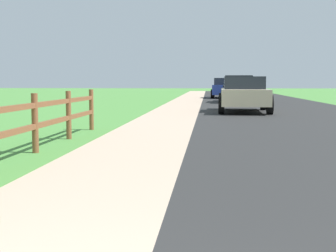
{
  "coord_description": "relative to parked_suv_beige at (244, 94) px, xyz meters",
  "views": [
    {
      "loc": [
        0.4,
        -0.98,
        1.23
      ],
      "look_at": [
        -0.24,
        6.35,
        0.53
      ],
      "focal_mm": 50.39,
      "sensor_mm": 36.0,
      "label": 1
    }
  ],
  "objects": [
    {
      "name": "parked_suv_beige",
      "position": [
        0.0,
        0.0,
        0.0
      ],
      "size": [
        2.11,
        4.52,
        1.42
      ],
      "color": "#C6B793",
      "rests_on": "ground"
    },
    {
      "name": "curb_concrete",
      "position": [
        -4.81,
        8.71,
        -0.73
      ],
      "size": [
        6.0,
        66.0,
        0.01
      ],
      "primitive_type": "cube",
      "color": "tan",
      "rests_on": "ground"
    },
    {
      "name": "parked_car_white",
      "position": [
        0.75,
        25.7,
        0.06
      ],
      "size": [
        2.21,
        4.98,
        1.57
      ],
      "color": "white",
      "rests_on": "ground"
    },
    {
      "name": "ground_plane",
      "position": [
        -1.81,
        6.71,
        -0.73
      ],
      "size": [
        120.0,
        120.0,
        0.0
      ],
      "primitive_type": "plane",
      "color": "#4B893C"
    },
    {
      "name": "parked_car_black",
      "position": [
        0.34,
        9.04,
        0.07
      ],
      "size": [
        2.14,
        4.9,
        1.58
      ],
      "color": "black",
      "rests_on": "ground"
    },
    {
      "name": "grass_verge",
      "position": [
        -6.31,
        8.71,
        -0.72
      ],
      "size": [
        5.0,
        66.0,
        0.0
      ],
      "primitive_type": "cube",
      "color": "#4B893C",
      "rests_on": "ground"
    },
    {
      "name": "parked_car_blue",
      "position": [
        -0.19,
        16.31,
        0.03
      ],
      "size": [
        2.18,
        4.74,
        1.49
      ],
      "color": "navy",
      "rests_on": "ground"
    },
    {
      "name": "road_asphalt",
      "position": [
        1.69,
        8.71,
        -0.73
      ],
      "size": [
        7.0,
        66.0,
        0.01
      ],
      "primitive_type": "cube",
      "color": "#292929",
      "rests_on": "ground"
    }
  ]
}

